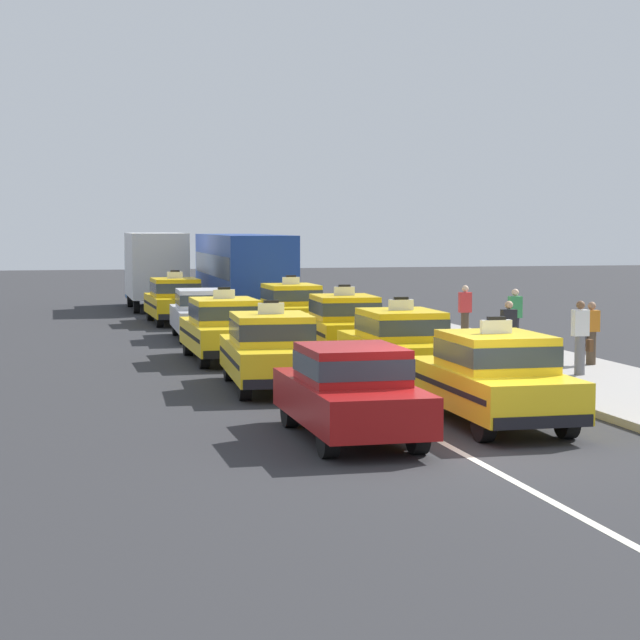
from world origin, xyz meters
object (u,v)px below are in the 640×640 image
taxi_left_third (224,328)px  taxi_right_second (400,344)px  sedan_left_fourth (203,312)px  pedestrian_trailing (509,333)px  box_truck_left_sixth (154,268)px  taxi_left_second (271,349)px  pedestrian_near_crosswalk (515,318)px  pedestrian_far_corner (591,333)px  taxi_right_fourth (290,308)px  bus_right_fifth (242,270)px  taxi_right_nearest (493,377)px  sedan_left_nearest (351,389)px  pedestrian_by_storefront (465,312)px  taxi_right_third (344,324)px  taxi_left_fifth (175,300)px  pedestrian_mid_block (581,338)px

taxi_left_third → taxi_right_second: bearing=-57.6°
sedan_left_fourth → pedestrian_trailing: 11.63m
box_truck_left_sixth → sedan_left_fourth: bearing=-89.2°
taxi_left_second → box_truck_left_sixth: bearing=90.2°
pedestrian_near_crosswalk → pedestrian_far_corner: size_ratio=1.06×
taxi_right_fourth → bus_right_fifth: bus_right_fifth is taller
taxi_right_second → pedestrian_near_crosswalk: (5.05, 5.29, 0.11)m
taxi_left_third → taxi_right_nearest: (3.17, -10.98, 0.00)m
pedestrian_trailing → taxi_right_second: bearing=-157.1°
sedan_left_nearest → pedestrian_by_storefront: (7.47, 14.58, 0.12)m
taxi_left_third → taxi_right_third: same height
taxi_right_second → taxi_right_fourth: size_ratio=1.00×
taxi_right_nearest → taxi_right_third: bearing=88.7°
taxi_right_second → taxi_right_fourth: 12.09m
bus_right_fifth → taxi_left_fifth: bearing=-130.1°
taxi_right_nearest → pedestrian_near_crosswalk: taxi_right_nearest is taller
taxi_right_nearest → pedestrian_trailing: (3.30, 7.23, 0.07)m
box_truck_left_sixth → taxi_right_third: bearing=-80.2°
pedestrian_mid_block → pedestrian_near_crosswalk: bearing=81.1°
taxi_right_third → taxi_right_fourth: size_ratio=1.01×
taxi_left_second → taxi_left_fifth: same height
taxi_right_second → bus_right_fifth: size_ratio=0.41×
pedestrian_near_crosswalk → taxi_right_third: bearing=174.7°
box_truck_left_sixth → pedestrian_mid_block: size_ratio=4.10×
pedestrian_near_crosswalk → taxi_left_fifth: bearing=124.3°
pedestrian_trailing → taxi_right_fourth: bearing=106.5°
taxi_left_fifth → sedan_left_fourth: bearing=-88.3°
taxi_right_nearest → pedestrian_trailing: 7.94m
sedan_left_fourth → taxi_right_third: 6.31m
pedestrian_by_storefront → taxi_left_fifth: bearing=129.3°
pedestrian_trailing → bus_right_fifth: bearing=99.4°
sedan_left_fourth → taxi_right_second: taxi_right_second is taller
taxi_right_third → box_truck_left_sixth: bearing=99.8°
taxi_right_second → pedestrian_far_corner: 5.33m
taxi_left_third → bus_right_fifth: 16.28m
taxi_right_second → box_truck_left_sixth: bearing=97.2°
taxi_right_third → pedestrian_near_crosswalk: size_ratio=2.81×
box_truck_left_sixth → bus_right_fifth: (3.13, -4.08, 0.04)m
taxi_right_fourth → bus_right_fifth: bearing=90.5°
taxi_left_fifth → pedestrian_near_crosswalk: (8.23, -12.04, 0.11)m
taxi_right_nearest → bus_right_fifth: size_ratio=0.41×
taxi_right_second → taxi_left_second: bearing=-171.8°
taxi_right_second → pedestrian_trailing: 3.49m
taxi_left_fifth → taxi_right_nearest: 23.41m
taxi_right_third → pedestrian_trailing: bearing=-55.3°
sedan_left_nearest → bus_right_fifth: bearing=84.1°
taxi_left_third → taxi_left_fifth: size_ratio=1.00×
taxi_right_nearest → taxi_left_third: bearing=106.1°
taxi_right_third → taxi_right_fourth: bearing=91.4°
box_truck_left_sixth → pedestrian_far_corner: size_ratio=4.50×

